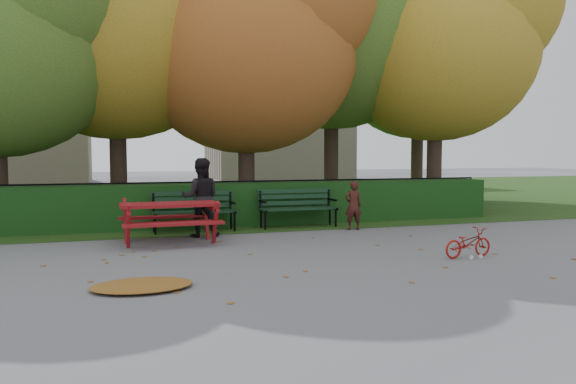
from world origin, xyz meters
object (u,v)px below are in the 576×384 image
object	(u,v)px
picnic_table	(170,212)
child	(353,205)
tree_g	(430,54)
bench_right	(297,205)
tree_a	(6,28)
bench_left	(194,208)
tree_b	(130,10)
tree_d	(347,11)
tree_c	(260,35)
tree_e	(451,37)
bicycle	(468,243)
adult	(201,197)

from	to	relation	value
picnic_table	child	distance (m)	4.17
child	tree_g	bearing A→B (deg)	-125.52
bench_right	child	bearing A→B (deg)	-39.04
tree_a	bench_left	bearing A→B (deg)	-25.76
tree_g	bench_left	bearing A→B (deg)	-147.83
tree_g	child	size ratio (longest dim) A/B	7.78
tree_b	tree_g	bearing A→B (deg)	15.63
tree_d	child	xyz separation A→B (m)	(-1.74, -4.37, -5.43)
tree_a	tree_d	size ratio (longest dim) A/B	0.78
bench_right	tree_c	bearing A→B (deg)	96.70
tree_e	bench_right	xyz separation A→B (m)	(-5.42, -2.07, -4.56)
tree_b	tree_g	size ratio (longest dim) A/B	1.03
bicycle	tree_e	bearing A→B (deg)	-37.70
tree_a	tree_g	size ratio (longest dim) A/B	0.88
bench_left	child	distance (m)	3.54
tree_e	tree_g	distance (m)	4.39
tree_e	child	bearing A→B (deg)	-146.45
bench_right	adult	world-z (taller)	adult
tree_d	bench_right	distance (m)	7.07
tree_d	bicycle	distance (m)	9.94
tree_b	picnic_table	xyz separation A→B (m)	(0.46, -4.55, -4.80)
tree_g	bench_left	world-z (taller)	tree_g
tree_b	tree_d	bearing A→B (deg)	4.38
adult	tree_c	bearing A→B (deg)	-113.36
tree_d	bicycle	bearing A→B (deg)	-99.44
tree_e	bench_left	world-z (taller)	tree_e
tree_c	child	distance (m)	5.44
tree_d	adult	bearing A→B (deg)	-139.95
tree_c	tree_d	size ratio (longest dim) A/B	0.84
tree_e	bench_left	bearing A→B (deg)	-165.19
tree_g	bicycle	bearing A→B (deg)	-118.78
bench_right	child	xyz separation A→B (m)	(1.04, -0.84, 0.03)
tree_b	tree_d	distance (m)	6.37
tree_d	bench_right	bearing A→B (deg)	-128.23
tree_a	tree_d	bearing A→B (deg)	10.33
tree_g	adult	world-z (taller)	tree_g
tree_e	picnic_table	world-z (taller)	tree_e
picnic_table	bicycle	xyz separation A→B (m)	(4.53, -2.97, -0.36)
bench_left	adult	xyz separation A→B (m)	(0.03, -0.80, 0.29)
bench_left	bicycle	xyz separation A→B (m)	(3.85, -4.48, -0.28)
tree_g	bench_left	distance (m)	12.37
tree_g	tree_d	bearing A→B (deg)	-150.39
tree_c	tree_g	world-z (taller)	tree_g
tree_b	adult	bearing A→B (deg)	-73.06
tree_a	tree_b	xyz separation A→B (m)	(2.74, 1.17, 0.88)
tree_d	bicycle	size ratio (longest dim) A/B	10.36
bench_left	child	world-z (taller)	child
tree_c	picnic_table	xyz separation A→B (m)	(-2.81, -3.76, -4.22)
tree_d	bicycle	xyz separation A→B (m)	(-1.33, -8.00, -5.74)
tree_b	picnic_table	world-z (taller)	tree_b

